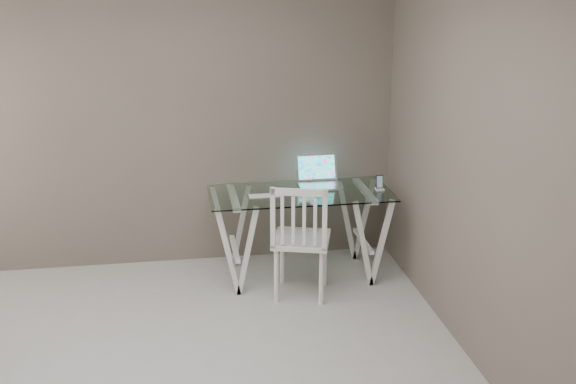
{
  "coord_description": "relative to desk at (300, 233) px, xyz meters",
  "views": [
    {
      "loc": [
        0.1,
        -3.81,
        2.56
      ],
      "look_at": [
        0.95,
        1.45,
        0.85
      ],
      "focal_mm": 45.0,
      "sensor_mm": 36.0,
      "label": 1
    }
  ],
  "objects": [
    {
      "name": "laptop",
      "position": [
        0.19,
        0.18,
        0.42
      ],
      "size": [
        0.35,
        0.33,
        0.24
      ],
      "color": "silver",
      "rests_on": "desk"
    },
    {
      "name": "phone_dock",
      "position": [
        0.66,
        -0.05,
        0.4
      ],
      "size": [
        0.07,
        0.07,
        0.13
      ],
      "color": "white",
      "rests_on": "desk"
    },
    {
      "name": "chair",
      "position": [
        -0.07,
        -0.42,
        0.14
      ],
      "size": [
        0.54,
        0.54,
        0.95
      ],
      "rotation": [
        0.0,
        0.0,
        -0.28
      ],
      "color": "white",
      "rests_on": "ground"
    },
    {
      "name": "mouse",
      "position": [
        -0.01,
        -0.26,
        0.38
      ],
      "size": [
        0.1,
        0.06,
        0.03
      ],
      "primitive_type": "ellipsoid",
      "color": "silver",
      "rests_on": "desk"
    },
    {
      "name": "keyboard",
      "position": [
        -0.3,
        -0.07,
        0.37
      ],
      "size": [
        0.28,
        0.12,
        0.01
      ],
      "primitive_type": "cube",
      "color": "silver",
      "rests_on": "desk"
    },
    {
      "name": "desk",
      "position": [
        0.0,
        0.0,
        0.0
      ],
      "size": [
        1.5,
        0.7,
        0.75
      ],
      "color": "silver",
      "rests_on": "ground"
    },
    {
      "name": "room",
      "position": [
        -1.17,
        -1.73,
        1.33
      ],
      "size": [
        4.5,
        4.52,
        2.71
      ],
      "color": "#A8A7A1",
      "rests_on": "ground"
    }
  ]
}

